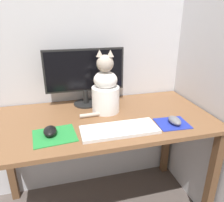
# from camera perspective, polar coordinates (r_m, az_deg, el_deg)

# --- Properties ---
(wall_back) EXTENTS (7.00, 0.04, 2.50)m
(wall_back) POSITION_cam_1_polar(r_m,az_deg,el_deg) (1.55, -6.13, 18.39)
(wall_back) COLOR silver
(wall_back) RESTS_ON ground_plane
(wall_side_right) EXTENTS (0.04, 7.00, 2.50)m
(wall_side_right) POSITION_cam_1_polar(r_m,az_deg,el_deg) (1.50, 25.24, 16.42)
(wall_side_right) COLOR silver
(wall_side_right) RESTS_ON ground_plane
(desk) EXTENTS (1.35, 0.66, 0.76)m
(desk) POSITION_cam_1_polar(r_m,az_deg,el_deg) (1.38, -2.73, -8.31)
(desk) COLOR brown
(desk) RESTS_ON ground_plane
(monitor) EXTENTS (0.53, 0.17, 0.38)m
(monitor) POSITION_cam_1_polar(r_m,az_deg,el_deg) (1.46, -7.11, 7.01)
(monitor) COLOR black
(monitor) RESTS_ON desk
(keyboard) EXTENTS (0.42, 0.16, 0.02)m
(keyboard) POSITION_cam_1_polar(r_m,az_deg,el_deg) (1.18, 1.97, -7.38)
(keyboard) COLOR silver
(keyboard) RESTS_ON desk
(mousepad_left) EXTENTS (0.23, 0.21, 0.00)m
(mousepad_left) POSITION_cam_1_polar(r_m,az_deg,el_deg) (1.18, -14.77, -8.73)
(mousepad_left) COLOR #238438
(mousepad_left) RESTS_ON desk
(mousepad_right) EXTENTS (0.19, 0.17, 0.00)m
(mousepad_right) POSITION_cam_1_polar(r_m,az_deg,el_deg) (1.30, 15.46, -5.67)
(mousepad_right) COLOR #1E2D9E
(mousepad_right) RESTS_ON desk
(computer_mouse_left) EXTENTS (0.07, 0.10, 0.04)m
(computer_mouse_left) POSITION_cam_1_polar(r_m,az_deg,el_deg) (1.18, -15.89, -7.54)
(computer_mouse_left) COLOR black
(computer_mouse_left) RESTS_ON mousepad_left
(computer_mouse_right) EXTENTS (0.06, 0.10, 0.04)m
(computer_mouse_right) POSITION_cam_1_polar(r_m,az_deg,el_deg) (1.29, 16.06, -4.91)
(computer_mouse_right) COLOR slate
(computer_mouse_right) RESTS_ON mousepad_right
(cat) EXTENTS (0.29, 0.22, 0.39)m
(cat) POSITION_cam_1_polar(r_m,az_deg,el_deg) (1.36, -1.74, 2.96)
(cat) COLOR white
(cat) RESTS_ON desk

